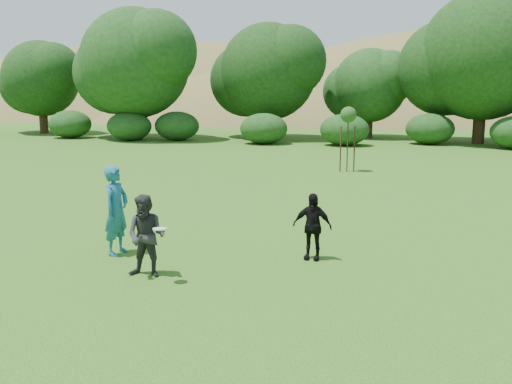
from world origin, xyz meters
TOP-DOWN VIEW (x-y plane):
  - ground at (0.00, 0.00)m, footprint 120.00×120.00m
  - player_teal at (-2.77, 0.69)m, footprint 0.61×0.82m
  - player_grey at (-1.54, -0.65)m, footprint 0.83×0.65m
  - player_black at (1.61, 1.10)m, footprint 0.91×0.49m
  - frisbee at (-1.12, -1.00)m, footprint 0.27×0.27m
  - sapling at (1.98, 14.23)m, footprint 0.70×0.70m
  - hillside at (-0.56, 68.45)m, footprint 150.00×72.00m
  - tree_row at (3.23, 28.68)m, footprint 53.92×10.38m

SIDE VIEW (x-z plane):
  - hillside at x=-0.56m, z-range -37.97..14.03m
  - ground at x=0.00m, z-range 0.00..0.00m
  - player_black at x=1.61m, z-range 0.00..1.49m
  - player_grey at x=-1.54m, z-range 0.00..1.67m
  - player_teal at x=-2.77m, z-range 0.00..2.03m
  - frisbee at x=-1.12m, z-range 1.07..1.11m
  - sapling at x=1.98m, z-range 0.99..3.84m
  - tree_row at x=3.23m, z-range 0.06..9.69m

